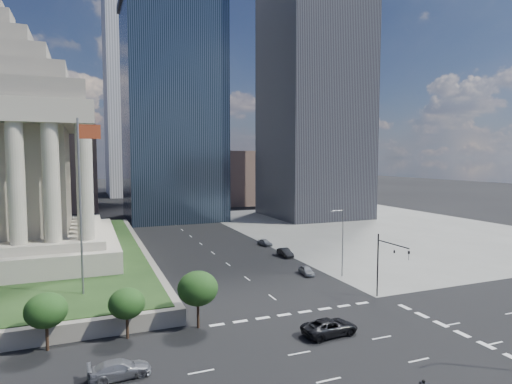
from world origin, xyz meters
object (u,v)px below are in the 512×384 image
street_lamp_north (342,238)px  parked_sedan_mid (285,253)px  pickup_truck (330,327)px  suv_grey (120,369)px  parked_sedan_near (307,270)px  parked_sedan_far (265,242)px  flagpole (82,196)px  traffic_signal_ne (387,258)px

street_lamp_north → parked_sedan_mid: 15.50m
pickup_truck → parked_sedan_mid: 33.70m
suv_grey → parked_sedan_near: suv_grey is taller
street_lamp_north → suv_grey: bearing=-150.4°
parked_sedan_mid → parked_sedan_near: bearing=-98.9°
parked_sedan_near → parked_sedan_mid: (2.13, 11.85, 0.08)m
suv_grey → parked_sedan_far: suv_grey is taller
suv_grey → parked_sedan_far: 52.93m
flagpole → suv_grey: size_ratio=4.11×
street_lamp_north → traffic_signal_ne: bearing=-94.2°
traffic_signal_ne → parked_sedan_near: bearing=104.1°
street_lamp_north → parked_sedan_far: street_lamp_north is taller
parked_sedan_mid → suv_grey: bearing=-131.4°
traffic_signal_ne → street_lamp_north: size_ratio=0.80×
street_lamp_north → parked_sedan_near: 7.15m
parked_sedan_mid → parked_sedan_far: size_ratio=1.13×
flagpole → parked_sedan_near: 33.46m
traffic_signal_ne → street_lamp_north: street_lamp_north is taller
street_lamp_north → parked_sedan_far: bearing=94.2°
suv_grey → parked_sedan_mid: bearing=-44.7°
traffic_signal_ne → pickup_truck: traffic_signal_ne is taller
traffic_signal_ne → pickup_truck: bearing=-152.3°
parked_sedan_mid → pickup_truck: bearing=-106.8°
flagpole → pickup_truck: size_ratio=3.48×
parked_sedan_far → street_lamp_north: bearing=-94.9°
suv_grey → parked_sedan_near: 35.28m
street_lamp_north → pickup_truck: 22.15m
street_lamp_north → pickup_truck: size_ratio=1.74×
suv_grey → parked_sedan_far: (30.73, 43.10, -0.05)m
parked_sedan_near → parked_sedan_mid: parked_sedan_mid is taller
suv_grey → parked_sedan_far: bearing=-37.6°
parked_sedan_near → parked_sedan_far: size_ratio=0.97×
parked_sedan_mid → parked_sedan_far: (0.37, 10.09, -0.06)m
flagpole → parked_sedan_near: size_ratio=5.37×
flagpole → pickup_truck: flagpole is taller
traffic_signal_ne → parked_sedan_far: 36.22m
flagpole → parked_sedan_mid: size_ratio=4.60×
street_lamp_north → parked_sedan_near: (-4.33, 2.67, -5.03)m
parked_sedan_near → flagpole: bearing=-166.2°
parked_sedan_near → parked_sedan_far: bearing=90.5°
traffic_signal_ne → parked_sedan_near: traffic_signal_ne is taller
street_lamp_north → parked_sedan_near: size_ratio=2.68×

